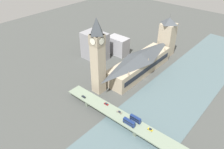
{
  "coord_description": "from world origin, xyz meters",
  "views": [
    {
      "loc": [
        -103.01,
        177.16,
        138.01
      ],
      "look_at": [
        19.26,
        35.8,
        16.28
      ],
      "focal_mm": 35.0,
      "sensor_mm": 36.0,
      "label": 1
    }
  ],
  "objects": [
    {
      "name": "clock_tower",
      "position": [
        25.77,
        48.84,
        41.76
      ],
      "size": [
        11.85,
        11.85,
        77.94
      ],
      "color": "tan",
      "rests_on": "ground_plane"
    },
    {
      "name": "car_northbound_tail",
      "position": [
        0.28,
        65.81,
        7.08
      ],
      "size": [
        4.31,
        1.86,
        1.45
      ],
      "color": "maroon",
      "rests_on": "road_bridge"
    },
    {
      "name": "car_northbound_mid",
      "position": [
        23.56,
        72.12,
        7.08
      ],
      "size": [
        4.67,
        1.76,
        1.48
      ],
      "color": "black",
      "rests_on": "road_bridge"
    },
    {
      "name": "double_decker_bus_mid",
      "position": [
        -32.03,
        65.49,
        9.04
      ],
      "size": [
        10.16,
        2.53,
        4.87
      ],
      "color": "navy",
      "rests_on": "road_bridge"
    },
    {
      "name": "river_water",
      "position": [
        -37.76,
        0.0,
        0.15
      ],
      "size": [
        63.52,
        360.0,
        0.3
      ],
      "primitive_type": "cube",
      "color": "#4C6066",
      "rests_on": "ground_plane"
    },
    {
      "name": "victoria_tower",
      "position": [
        14.92,
        -68.24,
        25.25
      ],
      "size": [
        17.47,
        17.47,
        54.49
      ],
      "color": "tan",
      "rests_on": "ground_plane"
    },
    {
      "name": "car_northbound_lead",
      "position": [
        -46.79,
        65.74,
        7.05
      ],
      "size": [
        4.33,
        1.79,
        1.41
      ],
      "color": "gold",
      "rests_on": "road_bridge"
    },
    {
      "name": "parliament_hall",
      "position": [
        14.86,
        -8.0,
        12.25
      ],
      "size": [
        24.19,
        95.02,
        24.69
      ],
      "color": "tan",
      "rests_on": "ground_plane"
    },
    {
      "name": "double_decker_bus_lead",
      "position": [
        -30.4,
        72.01,
        9.06
      ],
      "size": [
        10.98,
        2.65,
        4.91
      ],
      "color": "navy",
      "rests_on": "road_bridge"
    },
    {
      "name": "city_block_west",
      "position": [
        77.88,
        1.11,
        17.4
      ],
      "size": [
        31.25,
        22.2,
        34.8
      ],
      "color": "gray",
      "rests_on": "ground_plane"
    },
    {
      "name": "ground_plane",
      "position": [
        0.0,
        0.0,
        0.0
      ],
      "size": [
        600.0,
        600.0,
        0.0
      ],
      "primitive_type": "plane",
      "color": "#424442"
    },
    {
      "name": "city_block_center",
      "position": [
        63.85,
        -28.19,
        11.71
      ],
      "size": [
        26.9,
        16.18,
        23.41
      ],
      "color": "#939399",
      "rests_on": "ground_plane"
    },
    {
      "name": "road_bridge",
      "position": [
        -37.76,
        68.89,
        5.22
      ],
      "size": [
        159.04,
        13.45,
        6.36
      ],
      "color": "#5D6A59",
      "rests_on": "ground_plane"
    },
    {
      "name": "car_southbound_lead",
      "position": [
        -15.53,
        66.24,
        7.02
      ],
      "size": [
        4.74,
        1.83,
        1.3
      ],
      "color": "slate",
      "rests_on": "road_bridge"
    }
  ]
}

